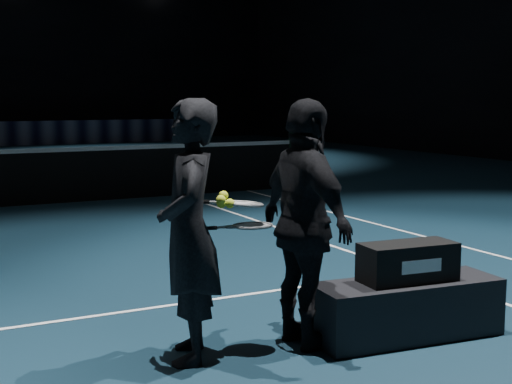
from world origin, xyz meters
The scene contains 9 objects.
net_post_right centered at (6.40, 0.00, 0.55)m, with size 0.10×0.10×1.10m, color black.
player_bench centered at (2.79, -7.97, 0.22)m, with size 1.44×0.48×0.43m, color black.
racket_bag centered at (2.79, -7.97, 0.58)m, with size 0.72×0.31×0.29m, color black.
bag_signature centered at (2.79, -8.13, 0.58)m, with size 0.34×0.00×0.10m, color white.
player_a centered at (1.19, -7.64, 0.89)m, with size 0.65×0.43×1.78m, color black.
player_b centered at (2.03, -7.77, 0.89)m, with size 1.04×0.44×1.78m, color black.
racket_lower centered at (1.63, -7.71, 0.90)m, with size 0.68×0.22×0.03m, color black, non-canonical shape.
racket_upper centered at (1.59, -7.66, 1.05)m, with size 0.68×0.22×0.03m, color black, non-canonical shape.
tennis_balls centered at (1.44, -7.67, 1.09)m, with size 0.12×0.10×0.12m, color gold, non-canonical shape.
Camera 1 is at (-0.57, -12.04, 1.79)m, focal length 50.00 mm.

